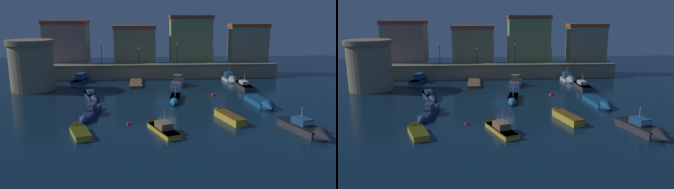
% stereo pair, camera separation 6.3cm
% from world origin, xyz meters
% --- Properties ---
extents(ground_plane, '(109.26, 109.26, 0.00)m').
position_xyz_m(ground_plane, '(0.00, 0.00, 0.00)').
color(ground_plane, '#0C2338').
extents(quay_wall, '(45.42, 4.03, 2.79)m').
position_xyz_m(quay_wall, '(0.00, 20.08, 1.40)').
color(quay_wall, '#9E8966').
rests_on(quay_wall, ground).
extents(old_town_backdrop, '(45.01, 6.03, 9.33)m').
position_xyz_m(old_town_backdrop, '(-2.04, 24.39, 6.69)').
color(old_town_backdrop, gray).
rests_on(old_town_backdrop, ground).
extents(fortress_tower, '(7.31, 7.31, 8.07)m').
position_xyz_m(fortress_tower, '(-21.04, 10.70, 4.09)').
color(fortress_tower, '#9E8966').
rests_on(fortress_tower, ground).
extents(pier_dock, '(2.16, 8.07, 0.70)m').
position_xyz_m(pier_dock, '(-4.43, 14.17, 0.22)').
color(pier_dock, brown).
rests_on(pier_dock, ground).
extents(quay_lamp_0, '(0.32, 0.32, 3.90)m').
position_xyz_m(quay_lamp_0, '(-10.95, 20.08, 5.33)').
color(quay_lamp_0, black).
rests_on(quay_lamp_0, quay_wall).
extents(quay_lamp_1, '(0.32, 0.32, 3.05)m').
position_xyz_m(quay_lamp_1, '(-3.90, 20.08, 4.85)').
color(quay_lamp_1, black).
rests_on(quay_lamp_1, quay_wall).
extents(quay_lamp_2, '(0.32, 0.32, 3.88)m').
position_xyz_m(quay_lamp_2, '(3.38, 20.08, 5.32)').
color(quay_lamp_2, black).
rests_on(quay_lamp_2, quay_wall).
extents(quay_lamp_3, '(0.32, 0.32, 3.34)m').
position_xyz_m(quay_lamp_3, '(10.46, 20.08, 5.02)').
color(quay_lamp_3, black).
rests_on(quay_lamp_3, quay_wall).
extents(moored_boat_0, '(2.82, 5.86, 2.26)m').
position_xyz_m(moored_boat_0, '(2.80, 12.74, 0.60)').
color(moored_boat_0, white).
rests_on(moored_boat_0, ground).
extents(moored_boat_1, '(3.39, 6.02, 1.45)m').
position_xyz_m(moored_boat_1, '(-10.63, 3.55, 0.37)').
color(moored_boat_1, navy).
rests_on(moored_boat_1, ground).
extents(moored_boat_2, '(2.46, 7.15, 1.79)m').
position_xyz_m(moored_boat_2, '(12.47, -2.29, 0.40)').
color(moored_boat_2, '#195689').
rests_on(moored_boat_2, ground).
extents(moored_boat_3, '(2.32, 6.64, 3.24)m').
position_xyz_m(moored_boat_3, '(1.13, 0.86, 0.28)').
color(moored_boat_3, '#195689').
rests_on(moored_boat_3, ground).
extents(moored_boat_4, '(2.25, 5.50, 3.17)m').
position_xyz_m(moored_boat_4, '(12.80, 15.44, 0.46)').
color(moored_boat_4, silver).
rests_on(moored_boat_4, ground).
extents(moored_boat_5, '(2.98, 6.52, 1.25)m').
position_xyz_m(moored_boat_5, '(6.27, -7.59, 0.44)').
color(moored_boat_5, gold).
rests_on(moored_boat_5, ground).
extents(moored_boat_6, '(3.80, 6.58, 3.11)m').
position_xyz_m(moored_boat_6, '(-1.64, -10.90, 0.37)').
color(moored_boat_6, gold).
rests_on(moored_boat_6, ground).
extents(moored_boat_7, '(1.88, 6.78, 3.05)m').
position_xyz_m(moored_boat_7, '(13.36, 9.57, 0.47)').
color(moored_boat_7, '#333338').
rests_on(moored_boat_7, ground).
extents(moored_boat_8, '(3.09, 7.52, 2.13)m').
position_xyz_m(moored_boat_8, '(-14.23, 17.58, 0.51)').
color(moored_boat_8, navy).
rests_on(moored_boat_8, ground).
extents(moored_boat_9, '(3.52, 6.93, 3.08)m').
position_xyz_m(moored_boat_9, '(13.20, -13.44, 0.52)').
color(moored_boat_9, '#333338').
rests_on(moored_boat_9, ground).
extents(moored_boat_10, '(3.07, 5.05, 2.66)m').
position_xyz_m(moored_boat_10, '(-9.91, -11.37, 0.32)').
color(moored_boat_10, gold).
rests_on(moored_boat_10, ground).
extents(moored_boat_11, '(2.01, 7.47, 1.59)m').
position_xyz_m(moored_boat_11, '(-9.70, -5.44, 0.42)').
color(moored_boat_11, navy).
rests_on(moored_boat_11, ground).
extents(mooring_buoy_0, '(0.46, 0.46, 0.46)m').
position_xyz_m(mooring_buoy_0, '(-4.96, -8.81, 0.00)').
color(mooring_buoy_0, red).
rests_on(mooring_buoy_0, ground).
extents(mooring_buoy_1, '(0.67, 0.67, 0.67)m').
position_xyz_m(mooring_buoy_1, '(7.26, 4.20, 0.00)').
color(mooring_buoy_1, red).
rests_on(mooring_buoy_1, ground).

